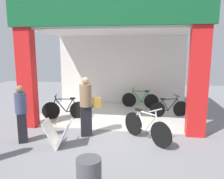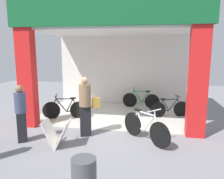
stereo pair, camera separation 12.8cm
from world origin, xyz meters
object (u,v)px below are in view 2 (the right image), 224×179
(sandwich_board_sign, at_px, (57,133))
(pedestrian_2, at_px, (21,113))
(bicycle_parked_0, at_px, (145,128))
(bicycle_inside_2, at_px, (65,109))
(bicycle_inside_1, at_px, (141,100))
(pedestrian_3, at_px, (86,106))
(bicycle_inside_0, at_px, (170,109))

(sandwich_board_sign, distance_m, pedestrian_2, 1.18)
(sandwich_board_sign, bearing_deg, bicycle_parked_0, 17.98)
(bicycle_inside_2, bearing_deg, pedestrian_2, -100.95)
(bicycle_parked_0, xyz_separation_m, sandwich_board_sign, (-2.27, -0.74, -0.03))
(bicycle_parked_0, height_order, pedestrian_2, pedestrian_2)
(bicycle_inside_1, height_order, bicycle_parked_0, bicycle_parked_0)
(pedestrian_2, bearing_deg, bicycle_parked_0, 9.99)
(bicycle_inside_1, height_order, bicycle_inside_2, bicycle_inside_2)
(sandwich_board_sign, height_order, pedestrian_3, pedestrian_3)
(bicycle_parked_0, relative_size, sandwich_board_sign, 1.71)
(bicycle_inside_1, relative_size, bicycle_parked_0, 1.25)
(bicycle_parked_0, bearing_deg, pedestrian_3, 175.87)
(sandwich_board_sign, relative_size, pedestrian_3, 0.43)
(bicycle_inside_0, relative_size, bicycle_inside_1, 0.90)
(bicycle_inside_0, height_order, bicycle_inside_2, bicycle_inside_2)
(bicycle_inside_2, distance_m, sandwich_board_sign, 2.37)
(bicycle_inside_1, distance_m, bicycle_parked_0, 3.57)
(bicycle_inside_1, relative_size, pedestrian_2, 1.01)
(bicycle_inside_2, height_order, sandwich_board_sign, bicycle_inside_2)
(bicycle_inside_0, distance_m, pedestrian_2, 5.16)
(bicycle_inside_0, xyz_separation_m, sandwich_board_sign, (-3.11, -3.11, 0.03))
(bicycle_inside_2, distance_m, pedestrian_3, 1.94)
(pedestrian_3, bearing_deg, pedestrian_2, -156.25)
(bicycle_inside_0, xyz_separation_m, bicycle_inside_1, (-1.11, 1.19, 0.02))
(bicycle_inside_0, relative_size, bicycle_inside_2, 0.90)
(bicycle_inside_2, relative_size, pedestrian_3, 0.92)
(bicycle_parked_0, bearing_deg, sandwich_board_sign, -162.02)
(bicycle_inside_1, distance_m, sandwich_board_sign, 4.74)
(bicycle_inside_0, distance_m, bicycle_inside_1, 1.63)
(bicycle_inside_0, relative_size, sandwich_board_sign, 1.94)
(bicycle_inside_0, bearing_deg, bicycle_parked_0, -109.68)
(pedestrian_2, distance_m, pedestrian_3, 1.78)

